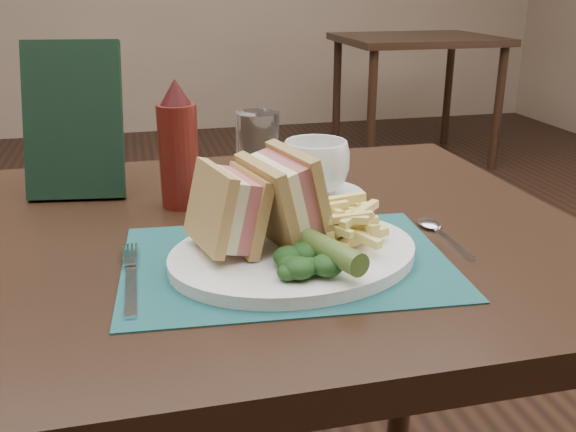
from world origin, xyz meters
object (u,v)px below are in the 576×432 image
object	(u,v)px
placemat	(286,262)
check_presenter	(74,120)
sandwich_half_b	(269,199)
saucer	(315,196)
plate	(294,254)
coffee_cup	(316,167)
ketchup_bottle	(178,144)
drinking_glass	(258,155)
table_bg_right	(413,99)
sandwich_half_a	(210,211)

from	to	relation	value
placemat	check_presenter	bearing A→B (deg)	127.24
sandwich_half_b	saucer	xyz separation A→B (m)	(0.11, 0.20, -0.07)
plate	coffee_cup	bearing A→B (deg)	56.51
saucer	ketchup_bottle	size ratio (longest dim) A/B	0.81
plate	sandwich_half_b	distance (m)	0.07
sandwich_half_b	drinking_glass	distance (m)	0.23
placemat	coffee_cup	size ratio (longest dim) A/B	3.72
sandwich_half_b	ketchup_bottle	size ratio (longest dim) A/B	0.61
plate	ketchup_bottle	xyz separation A→B (m)	(-0.11, 0.23, 0.08)
check_presenter	coffee_cup	bearing A→B (deg)	-9.81
table_bg_right	plate	xyz separation A→B (m)	(-1.49, -2.95, 0.38)
sandwich_half_a	check_presenter	xyz separation A→B (m)	(-0.16, 0.32, 0.05)
ketchup_bottle	check_presenter	size ratio (longest dim) A/B	0.78
coffee_cup	check_presenter	distance (m)	0.37
placemat	coffee_cup	bearing A→B (deg)	65.94
sandwich_half_b	check_presenter	size ratio (longest dim) A/B	0.48
table_bg_right	plate	bearing A→B (deg)	-116.84
saucer	ketchup_bottle	bearing A→B (deg)	174.81
table_bg_right	drinking_glass	world-z (taller)	drinking_glass
sandwich_half_a	plate	bearing A→B (deg)	-20.13
sandwich_half_b	saucer	world-z (taller)	sandwich_half_b
saucer	placemat	bearing A→B (deg)	-114.06
placemat	drinking_glass	size ratio (longest dim) A/B	2.94
ketchup_bottle	check_presenter	world-z (taller)	check_presenter
table_bg_right	sandwich_half_b	world-z (taller)	sandwich_half_b
plate	drinking_glass	distance (m)	0.26
placemat	saucer	distance (m)	0.24
table_bg_right	placemat	distance (m)	3.33
check_presenter	sandwich_half_b	bearing A→B (deg)	-44.56
drinking_glass	check_presenter	size ratio (longest dim) A/B	0.55
drinking_glass	coffee_cup	bearing A→B (deg)	-23.28
coffee_cup	ketchup_bottle	distance (m)	0.21
table_bg_right	sandwich_half_b	size ratio (longest dim) A/B	7.92
sandwich_half_a	sandwich_half_b	world-z (taller)	sandwich_half_b
drinking_glass	check_presenter	bearing A→B (deg)	163.50
placemat	saucer	world-z (taller)	saucer
coffee_cup	check_presenter	xyz separation A→B (m)	(-0.35, 0.11, 0.07)
ketchup_bottle	check_presenter	bearing A→B (deg)	147.07
sandwich_half_b	ketchup_bottle	distance (m)	0.23
table_bg_right	ketchup_bottle	size ratio (longest dim) A/B	4.84
table_bg_right	coffee_cup	distance (m)	3.10
sandwich_half_a	coffee_cup	bearing A→B (deg)	34.52
placemat	sandwich_half_a	bearing A→B (deg)	173.15
check_presenter	drinking_glass	bearing A→B (deg)	-8.18
table_bg_right	check_presenter	xyz separation A→B (m)	(-1.75, -2.62, 0.49)
table_bg_right	ketchup_bottle	world-z (taller)	ketchup_bottle
placemat	ketchup_bottle	xyz separation A→B (m)	(-0.10, 0.23, 0.09)
saucer	check_presenter	world-z (taller)	check_presenter
saucer	drinking_glass	bearing A→B (deg)	156.72
coffee_cup	drinking_glass	size ratio (longest dim) A/B	0.79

